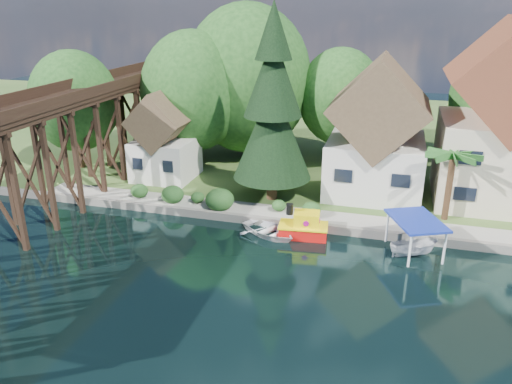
{
  "coord_description": "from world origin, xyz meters",
  "views": [
    {
      "loc": [
        8.2,
        -24.11,
        15.36
      ],
      "look_at": [
        -0.28,
        6.0,
        3.33
      ],
      "focal_mm": 35.0,
      "sensor_mm": 36.0,
      "label": 1
    }
  ],
  "objects_px": {
    "trestle_bridge": "(44,149)",
    "tugboat": "(304,227)",
    "house_left": "(377,137)",
    "palm_tree": "(453,157)",
    "conifer": "(273,109)",
    "boat_white_a": "(269,229)",
    "boat_canopy": "(414,240)",
    "house_center": "(500,127)",
    "shed": "(165,141)"
  },
  "relations": [
    {
      "from": "house_center",
      "to": "shed",
      "type": "distance_m",
      "value": 27.2
    },
    {
      "from": "boat_white_a",
      "to": "house_center",
      "type": "bearing_deg",
      "value": -28.17
    },
    {
      "from": "trestle_bridge",
      "to": "house_center",
      "type": "distance_m",
      "value": 33.96
    },
    {
      "from": "boat_canopy",
      "to": "house_left",
      "type": "bearing_deg",
      "value": 107.72
    },
    {
      "from": "conifer",
      "to": "palm_tree",
      "type": "xyz_separation_m",
      "value": [
        13.09,
        -0.52,
        -2.54
      ]
    },
    {
      "from": "palm_tree",
      "to": "tugboat",
      "type": "height_order",
      "value": "palm_tree"
    },
    {
      "from": "conifer",
      "to": "boat_canopy",
      "type": "height_order",
      "value": "conifer"
    },
    {
      "from": "trestle_bridge",
      "to": "tugboat",
      "type": "relative_size",
      "value": 12.5
    },
    {
      "from": "house_left",
      "to": "tugboat",
      "type": "bearing_deg",
      "value": -114.22
    },
    {
      "from": "house_left",
      "to": "trestle_bridge",
      "type": "bearing_deg",
      "value": -154.79
    },
    {
      "from": "house_left",
      "to": "house_center",
      "type": "distance_m",
      "value": 9.1
    },
    {
      "from": "boat_canopy",
      "to": "palm_tree",
      "type": "bearing_deg",
      "value": 67.77
    },
    {
      "from": "shed",
      "to": "tugboat",
      "type": "height_order",
      "value": "shed"
    },
    {
      "from": "palm_tree",
      "to": "house_left",
      "type": "bearing_deg",
      "value": 140.65
    },
    {
      "from": "house_center",
      "to": "palm_tree",
      "type": "bearing_deg",
      "value": -125.94
    },
    {
      "from": "house_left",
      "to": "palm_tree",
      "type": "distance_m",
      "value": 7.01
    },
    {
      "from": "house_left",
      "to": "conifer",
      "type": "relative_size",
      "value": 0.73
    },
    {
      "from": "house_center",
      "to": "boat_white_a",
      "type": "bearing_deg",
      "value": -147.1
    },
    {
      "from": "palm_tree",
      "to": "boat_white_a",
      "type": "bearing_deg",
      "value": -156.92
    },
    {
      "from": "conifer",
      "to": "house_left",
      "type": "bearing_deg",
      "value": 27.08
    },
    {
      "from": "boat_white_a",
      "to": "shed",
      "type": "bearing_deg",
      "value": 84.18
    },
    {
      "from": "house_left",
      "to": "palm_tree",
      "type": "bearing_deg",
      "value": -39.35
    },
    {
      "from": "conifer",
      "to": "boat_canopy",
      "type": "distance_m",
      "value": 14.06
    },
    {
      "from": "house_left",
      "to": "tugboat",
      "type": "height_order",
      "value": "house_left"
    },
    {
      "from": "boat_white_a",
      "to": "boat_canopy",
      "type": "height_order",
      "value": "boat_canopy"
    },
    {
      "from": "shed",
      "to": "conifer",
      "type": "height_order",
      "value": "conifer"
    },
    {
      "from": "house_left",
      "to": "boat_canopy",
      "type": "distance_m",
      "value": 11.18
    },
    {
      "from": "conifer",
      "to": "palm_tree",
      "type": "relative_size",
      "value": 2.8
    },
    {
      "from": "palm_tree",
      "to": "house_center",
      "type": "bearing_deg",
      "value": 54.06
    },
    {
      "from": "palm_tree",
      "to": "boat_canopy",
      "type": "bearing_deg",
      "value": -112.23
    },
    {
      "from": "conifer",
      "to": "boat_white_a",
      "type": "bearing_deg",
      "value": -77.8
    },
    {
      "from": "tugboat",
      "to": "house_center",
      "type": "bearing_deg",
      "value": 36.22
    },
    {
      "from": "boat_canopy",
      "to": "conifer",
      "type": "bearing_deg",
      "value": 151.0
    },
    {
      "from": "conifer",
      "to": "tugboat",
      "type": "distance_m",
      "value": 9.4
    },
    {
      "from": "palm_tree",
      "to": "conifer",
      "type": "bearing_deg",
      "value": 177.72
    },
    {
      "from": "house_center",
      "to": "palm_tree",
      "type": "distance_m",
      "value": 6.23
    },
    {
      "from": "house_center",
      "to": "shed",
      "type": "bearing_deg",
      "value": -175.76
    },
    {
      "from": "boat_white_a",
      "to": "boat_canopy",
      "type": "distance_m",
      "value": 9.67
    },
    {
      "from": "shed",
      "to": "boat_canopy",
      "type": "height_order",
      "value": "shed"
    },
    {
      "from": "shed",
      "to": "palm_tree",
      "type": "xyz_separation_m",
      "value": [
        23.42,
        -2.94,
        1.35
      ]
    },
    {
      "from": "trestle_bridge",
      "to": "tugboat",
      "type": "xyz_separation_m",
      "value": [
        18.91,
        1.74,
        -4.62
      ]
    },
    {
      "from": "palm_tree",
      "to": "tugboat",
      "type": "bearing_deg",
      "value": -153.97
    },
    {
      "from": "house_left",
      "to": "palm_tree",
      "type": "relative_size",
      "value": 2.06
    },
    {
      "from": "palm_tree",
      "to": "boat_canopy",
      "type": "distance_m",
      "value": 7.2
    },
    {
      "from": "shed",
      "to": "palm_tree",
      "type": "relative_size",
      "value": 1.46
    },
    {
      "from": "trestle_bridge",
      "to": "house_left",
      "type": "bearing_deg",
      "value": 25.21
    },
    {
      "from": "trestle_bridge",
      "to": "shed",
      "type": "xyz_separation_m",
      "value": [
        5.0,
        9.33,
        -1.52
      ]
    },
    {
      "from": "conifer",
      "to": "boat_white_a",
      "type": "distance_m",
      "value": 9.25
    },
    {
      "from": "house_left",
      "to": "boat_canopy",
      "type": "bearing_deg",
      "value": -72.28
    },
    {
      "from": "trestle_bridge",
      "to": "boat_canopy",
      "type": "bearing_deg",
      "value": 1.96
    }
  ]
}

